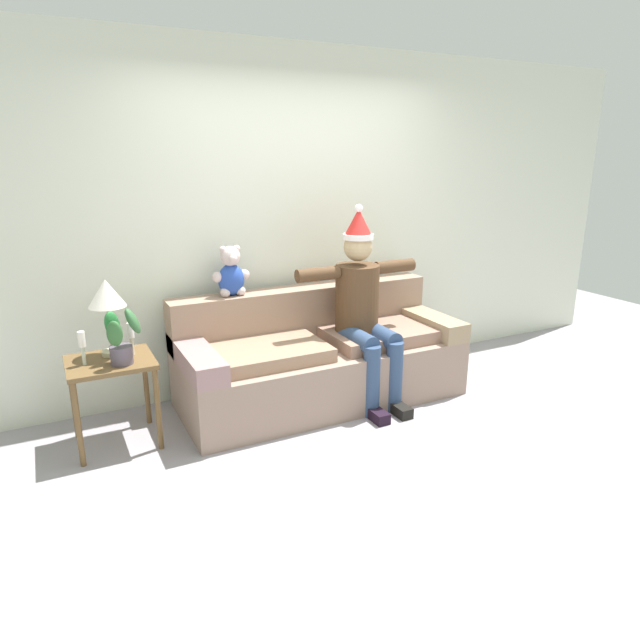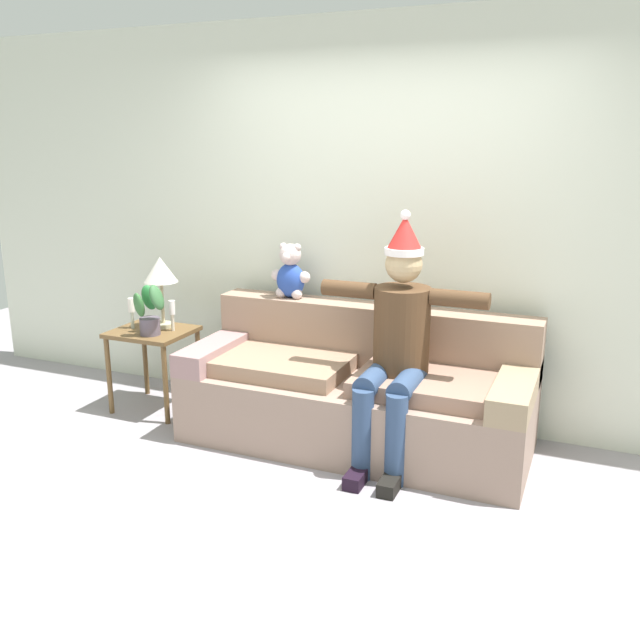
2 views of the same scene
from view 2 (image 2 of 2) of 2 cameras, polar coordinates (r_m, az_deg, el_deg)
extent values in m
plane|color=#968F96|center=(3.70, -2.45, -16.20)|extent=(10.00, 10.00, 0.00)
cube|color=silver|center=(4.65, 5.59, 7.92)|extent=(7.00, 0.10, 2.70)
cube|color=gray|center=(4.41, 2.97, -7.63)|extent=(2.19, 0.89, 0.44)
cube|color=#977864|center=(4.56, 4.42, -1.23)|extent=(2.19, 0.24, 0.41)
cube|color=gray|center=(4.71, -8.33, -2.43)|extent=(0.22, 0.89, 0.15)
cube|color=#9A8364|center=(4.10, 16.15, -5.56)|extent=(0.22, 0.89, 0.15)
cube|color=#93745C|center=(4.45, -3.19, -3.67)|extent=(0.88, 0.62, 0.10)
cube|color=#916F5E|center=(4.14, 9.24, -5.32)|extent=(0.88, 0.62, 0.10)
cylinder|color=#4E3420|center=(4.12, 6.87, -0.80)|extent=(0.34, 0.34, 0.52)
sphere|color=tan|center=(4.03, 7.05, 4.68)|extent=(0.22, 0.22, 0.22)
cylinder|color=white|center=(4.01, 7.09, 5.76)|extent=(0.23, 0.23, 0.04)
cone|color=red|center=(4.00, 7.14, 7.32)|extent=(0.21, 0.21, 0.20)
sphere|color=white|center=(3.99, 7.18, 8.74)|extent=(0.06, 0.06, 0.06)
cylinder|color=navy|center=(4.04, 4.60, -4.92)|extent=(0.14, 0.40, 0.14)
cylinder|color=navy|center=(3.97, 3.60, -9.53)|extent=(0.13, 0.13, 0.54)
cube|color=black|center=(4.00, 3.15, -13.00)|extent=(0.10, 0.24, 0.08)
cylinder|color=navy|center=(3.99, 7.34, -5.28)|extent=(0.14, 0.40, 0.14)
cylinder|color=navy|center=(3.91, 6.40, -9.96)|extent=(0.13, 0.13, 0.54)
cube|color=black|center=(3.95, 5.96, -13.48)|extent=(0.10, 0.24, 0.08)
cylinder|color=#4E3420|center=(4.17, 2.47, 2.60)|extent=(0.34, 0.10, 0.10)
cylinder|color=#4E3420|center=(3.99, 11.67, 1.73)|extent=(0.34, 0.10, 0.10)
ellipsoid|color=#2746A4|center=(4.70, -2.48, 3.34)|extent=(0.20, 0.16, 0.24)
sphere|color=beige|center=(4.67, -2.51, 5.51)|extent=(0.15, 0.15, 0.15)
sphere|color=beige|center=(4.61, -2.82, 5.27)|extent=(0.07, 0.07, 0.07)
sphere|color=beige|center=(4.68, -3.10, 6.18)|extent=(0.05, 0.05, 0.05)
sphere|color=beige|center=(4.63, -1.92, 6.11)|extent=(0.05, 0.05, 0.05)
sphere|color=beige|center=(4.74, -3.64, 3.79)|extent=(0.08, 0.08, 0.08)
sphere|color=beige|center=(4.72, -3.29, 2.32)|extent=(0.08, 0.08, 0.08)
sphere|color=beige|center=(4.65, -1.31, 3.61)|extent=(0.08, 0.08, 0.08)
sphere|color=beige|center=(4.66, -1.96, 2.19)|extent=(0.08, 0.08, 0.08)
cube|color=brown|center=(5.00, -13.91, -0.97)|extent=(0.54, 0.48, 0.03)
cylinder|color=brown|center=(5.07, -17.30, -4.50)|extent=(0.04, 0.04, 0.57)
cylinder|color=brown|center=(4.79, -12.84, -5.35)|extent=(0.04, 0.04, 0.57)
cylinder|color=brown|center=(5.38, -14.47, -3.18)|extent=(0.04, 0.04, 0.57)
cylinder|color=brown|center=(5.11, -10.14, -3.89)|extent=(0.04, 0.04, 0.57)
cylinder|color=#BCB892|center=(5.04, -12.99, -0.41)|extent=(0.14, 0.14, 0.03)
cylinder|color=#BCAD8B|center=(5.00, -13.10, 1.43)|extent=(0.02, 0.02, 0.30)
cone|color=beige|center=(4.95, -13.27, 4.15)|extent=(0.24, 0.24, 0.18)
cylinder|color=#574C5A|center=(4.86, -14.08, -0.51)|extent=(0.14, 0.14, 0.12)
ellipsoid|color=#326135|center=(4.74, -13.55, 1.86)|extent=(0.14, 0.11, 0.19)
ellipsoid|color=#267134|center=(4.87, -14.14, 1.85)|extent=(0.14, 0.13, 0.20)
ellipsoid|color=#326431|center=(4.79, -14.96, 1.23)|extent=(0.12, 0.14, 0.20)
cylinder|color=beige|center=(5.05, -15.48, -0.01)|extent=(0.02, 0.02, 0.12)
cylinder|color=white|center=(5.03, -15.57, 1.22)|extent=(0.04, 0.04, 0.10)
cylinder|color=beige|center=(4.92, -12.27, -0.21)|extent=(0.02, 0.02, 0.12)
cylinder|color=white|center=(4.89, -12.34, 1.04)|extent=(0.04, 0.04, 0.10)
camera|label=1|loc=(3.23, -64.64, 5.93)|focal=31.41mm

